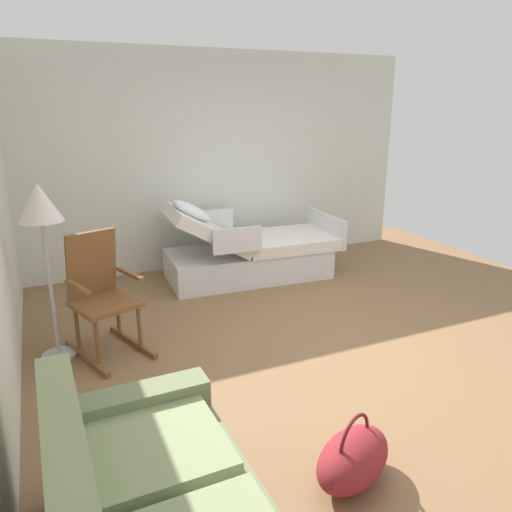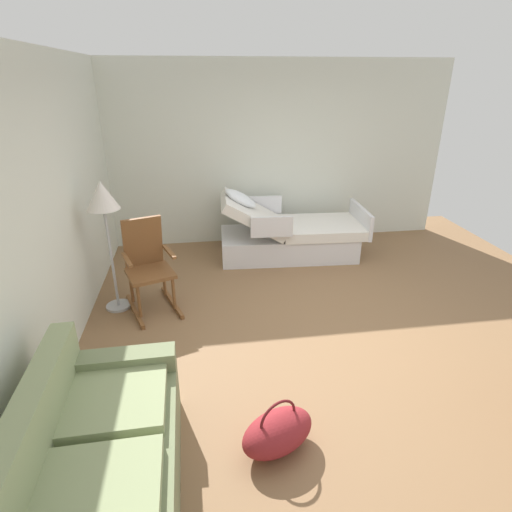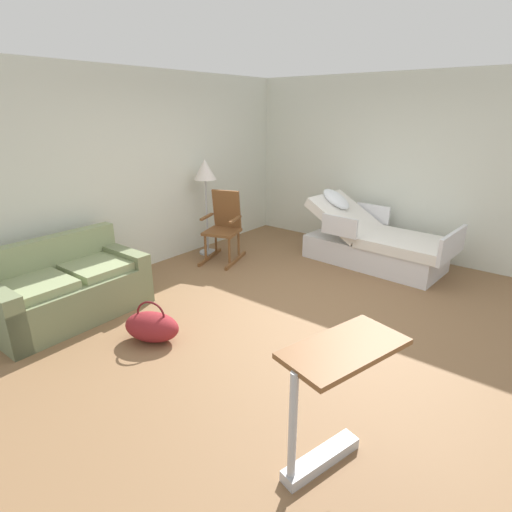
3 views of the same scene
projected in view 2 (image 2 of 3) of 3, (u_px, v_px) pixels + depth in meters
ground_plane at (324, 327)px, 4.39m from camera, size 6.67×6.67×0.00m
back_wall at (42, 218)px, 3.50m from camera, size 5.54×0.10×2.70m
side_wall at (277, 154)px, 6.31m from camera, size 0.10×5.25×2.70m
hospital_bed at (288, 236)px, 6.04m from camera, size 1.09×2.11×1.06m
couch at (100, 467)px, 2.48m from camera, size 1.61×0.88×0.85m
rocking_chair at (148, 266)px, 4.60m from camera, size 0.87×0.70×1.05m
floor_lamp at (103, 205)px, 4.28m from camera, size 0.34×0.34×1.48m
duffel_bag at (278, 432)px, 2.91m from camera, size 0.52×0.64×0.43m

